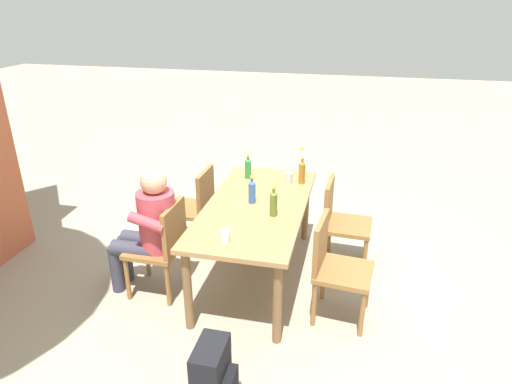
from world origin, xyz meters
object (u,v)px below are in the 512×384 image
at_px(dining_table, 256,213).
at_px(person_in_white_shirt, 149,225).
at_px(chair_far_right, 195,205).
at_px(chair_near_left, 334,264).
at_px(cup_glass, 225,236).
at_px(backpack_by_near_side, 213,376).
at_px(bottle_clear, 301,164).
at_px(bottle_blue, 252,191).
at_px(chair_far_left, 163,244).
at_px(bottle_green, 248,168).
at_px(bottle_olive, 274,203).
at_px(chair_near_right, 340,219).
at_px(bottle_amber, 302,172).
at_px(cup_steel, 289,178).

bearing_deg(dining_table, person_in_white_shirt, 115.81).
bearing_deg(chair_far_right, chair_near_left, -118.75).
height_order(cup_glass, backpack_by_near_side, cup_glass).
relative_size(bottle_clear, bottle_blue, 1.19).
xyz_separation_m(chair_far_left, person_in_white_shirt, (0.00, 0.11, 0.17)).
relative_size(person_in_white_shirt, backpack_by_near_side, 2.55).
bearing_deg(bottle_clear, backpack_by_near_side, 174.04).
bearing_deg(cup_glass, bottle_blue, -2.66).
bearing_deg(bottle_green, chair_near_left, -136.25).
bearing_deg(chair_far_left, backpack_by_near_side, -143.54).
distance_m(bottle_olive, bottle_green, 0.88).
relative_size(chair_near_right, backpack_by_near_side, 1.88).
relative_size(chair_far_right, backpack_by_near_side, 1.88).
bearing_deg(bottle_green, bottle_olive, -152.07).
distance_m(chair_near_right, bottle_olive, 0.89).
distance_m(bottle_green, cup_glass, 1.31).
height_order(chair_far_right, bottle_amber, bottle_amber).
bearing_deg(dining_table, cup_glass, 173.79).
distance_m(chair_far_left, chair_far_right, 0.82).
bearing_deg(person_in_white_shirt, bottle_green, -31.80).
distance_m(chair_far_right, bottle_amber, 1.14).
bearing_deg(cup_glass, bottle_clear, -14.03).
xyz_separation_m(chair_far_right, chair_near_left, (-0.81, -1.47, 0.00)).
bearing_deg(backpack_by_near_side, cup_glass, 9.75).
bearing_deg(chair_near_left, chair_far_left, 90.39).
distance_m(chair_far_left, bottle_clear, 1.62).
bearing_deg(dining_table, bottle_amber, -29.25).
relative_size(bottle_olive, bottle_clear, 0.87).
bearing_deg(bottle_olive, chair_near_left, -112.08).
distance_m(cup_glass, cup_steel, 1.30).
distance_m(bottle_amber, cup_glass, 1.35).
distance_m(chair_near_left, backpack_by_near_side, 1.30).
relative_size(bottle_blue, backpack_by_near_side, 0.56).
bearing_deg(cup_steel, backpack_by_near_side, 175.97).
height_order(chair_far_left, backpack_by_near_side, chair_far_left).
distance_m(bottle_blue, bottle_green, 0.60).
bearing_deg(chair_near_right, cup_steel, 73.32).
xyz_separation_m(chair_far_right, bottle_clear, (0.37, -1.03, 0.40)).
height_order(bottle_amber, cup_glass, bottle_amber).
bearing_deg(cup_steel, chair_near_left, -151.27).
bearing_deg(bottle_blue, bottle_olive, -131.29).
height_order(chair_near_left, bottle_olive, bottle_olive).
xyz_separation_m(chair_near_right, bottle_olive, (-0.59, 0.54, 0.38)).
xyz_separation_m(chair_near_left, bottle_green, (1.00, 0.95, 0.38)).
height_order(bottle_blue, bottle_amber, bottle_amber).
xyz_separation_m(dining_table, chair_far_left, (-0.41, 0.73, -0.18)).
relative_size(dining_table, cup_glass, 17.98).
distance_m(chair_far_left, bottle_amber, 1.51).
height_order(dining_table, bottle_blue, bottle_blue).
xyz_separation_m(chair_far_right, backpack_by_near_side, (-1.89, -0.79, -0.27)).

